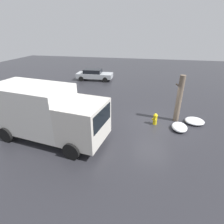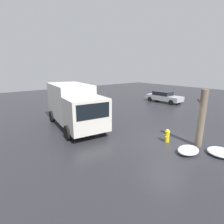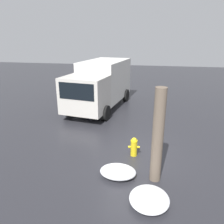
% 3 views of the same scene
% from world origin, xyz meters
% --- Properties ---
extents(ground_plane, '(60.00, 60.00, 0.00)m').
position_xyz_m(ground_plane, '(0.00, 0.00, 0.00)').
color(ground_plane, '#28282D').
extents(fire_hydrant, '(0.38, 0.47, 0.80)m').
position_xyz_m(fire_hydrant, '(0.00, 0.00, 0.41)').
color(fire_hydrant, yellow).
rests_on(fire_hydrant, ground_plane).
extents(tree_trunk, '(0.56, 0.37, 3.23)m').
position_xyz_m(tree_trunk, '(-1.45, -0.87, 1.62)').
color(tree_trunk, '#6B5B4C').
rests_on(tree_trunk, ground_plane).
extents(delivery_truck, '(6.81, 3.45, 3.09)m').
position_xyz_m(delivery_truck, '(6.12, 2.89, 1.67)').
color(delivery_truck, beige).
rests_on(delivery_truck, ground_plane).
extents(pedestrian, '(0.36, 0.36, 1.65)m').
position_xyz_m(pedestrian, '(3.59, 2.93, 0.90)').
color(pedestrian, '#23232D').
rests_on(pedestrian, ground_plane).
extents(parked_car, '(4.55, 2.13, 1.36)m').
position_xyz_m(parked_car, '(7.47, -10.29, 0.71)').
color(parked_car, '#ADB2B7').
rests_on(parked_car, ground_plane).
extents(snow_pile_by_hydrant, '(0.95, 1.27, 0.36)m').
position_xyz_m(snow_pile_by_hydrant, '(-1.53, 0.40, 0.18)').
color(snow_pile_by_hydrant, white).
rests_on(snow_pile_by_hydrant, ground_plane).
extents(snow_pile_curbside, '(1.26, 1.18, 0.32)m').
position_xyz_m(snow_pile_curbside, '(-2.66, -0.72, 0.16)').
color(snow_pile_curbside, white).
rests_on(snow_pile_curbside, ground_plane).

